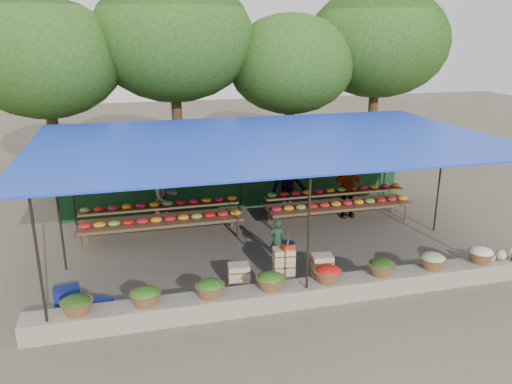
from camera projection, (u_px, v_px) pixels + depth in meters
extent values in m
plane|color=brown|center=(267.00, 248.00, 12.63)|extent=(60.00, 60.00, 0.00)
cube|color=gray|center=(304.00, 293.00, 10.03)|extent=(10.60, 0.55, 0.40)
cylinder|color=black|center=(40.00, 269.00, 8.38)|extent=(0.05, 0.05, 2.80)
cylinder|color=black|center=(308.00, 241.00, 9.53)|extent=(0.05, 0.05, 2.80)
cylinder|color=black|center=(59.00, 212.00, 11.06)|extent=(0.05, 0.05, 2.80)
cylinder|color=black|center=(439.00, 182.00, 13.36)|extent=(0.05, 0.05, 2.80)
cylinder|color=black|center=(71.00, 178.00, 13.74)|extent=(0.05, 0.05, 2.80)
cylinder|color=black|center=(241.00, 167.00, 14.88)|extent=(0.05, 0.05, 2.80)
cylinder|color=black|center=(386.00, 157.00, 16.03)|extent=(0.05, 0.05, 2.80)
cube|color=#1937BE|center=(267.00, 139.00, 11.79)|extent=(10.80, 6.60, 0.04)
cube|color=#1937BE|center=(295.00, 168.00, 10.00)|extent=(10.80, 2.19, 0.26)
cube|color=#1937BE|center=(248.00, 132.00, 13.69)|extent=(10.80, 2.19, 0.26)
cylinder|color=gray|center=(253.00, 158.00, 13.31)|extent=(9.60, 0.01, 0.01)
ellipsoid|color=#FFF928|center=(77.00, 180.00, 12.32)|extent=(0.23, 0.17, 0.30)
ellipsoid|color=#FFF928|center=(97.00, 178.00, 12.43)|extent=(0.23, 0.17, 0.30)
ellipsoid|color=#FFF928|center=(116.00, 177.00, 12.55)|extent=(0.23, 0.17, 0.30)
ellipsoid|color=#FFF928|center=(136.00, 176.00, 12.66)|extent=(0.23, 0.17, 0.30)
ellipsoid|color=#FFF928|center=(155.00, 175.00, 12.77)|extent=(0.23, 0.17, 0.30)
ellipsoid|color=#FFF928|center=(173.00, 173.00, 12.89)|extent=(0.23, 0.17, 0.30)
ellipsoid|color=#FFF928|center=(191.00, 172.00, 13.00)|extent=(0.23, 0.17, 0.30)
ellipsoid|color=#FFF928|center=(209.00, 171.00, 13.11)|extent=(0.23, 0.17, 0.30)
ellipsoid|color=#FFF928|center=(227.00, 170.00, 13.23)|extent=(0.23, 0.17, 0.30)
ellipsoid|color=#FFF928|center=(244.00, 169.00, 13.34)|extent=(0.23, 0.17, 0.30)
ellipsoid|color=#FFF928|center=(262.00, 167.00, 13.45)|extent=(0.23, 0.17, 0.30)
ellipsoid|color=#FFF928|center=(278.00, 166.00, 13.57)|extent=(0.23, 0.17, 0.30)
ellipsoid|color=#FFF928|center=(295.00, 165.00, 13.68)|extent=(0.23, 0.17, 0.30)
ellipsoid|color=#FFF928|center=(311.00, 164.00, 13.80)|extent=(0.23, 0.17, 0.30)
ellipsoid|color=#FFF928|center=(327.00, 163.00, 13.91)|extent=(0.23, 0.17, 0.30)
ellipsoid|color=#FFF928|center=(343.00, 162.00, 14.02)|extent=(0.23, 0.17, 0.30)
ellipsoid|color=#FFF928|center=(358.00, 161.00, 14.14)|extent=(0.23, 0.17, 0.30)
ellipsoid|color=#FFF928|center=(373.00, 160.00, 14.25)|extent=(0.23, 0.17, 0.30)
ellipsoid|color=#FFF928|center=(388.00, 159.00, 14.36)|extent=(0.23, 0.17, 0.30)
ellipsoid|color=#FFF928|center=(403.00, 158.00, 14.48)|extent=(0.23, 0.17, 0.30)
ellipsoid|color=#244813|center=(77.00, 302.00, 8.88)|extent=(0.52, 0.52, 0.23)
ellipsoid|color=#2F661B|center=(145.00, 294.00, 9.17)|extent=(0.52, 0.52, 0.23)
ellipsoid|color=#2F661B|center=(210.00, 286.00, 9.45)|extent=(0.52, 0.52, 0.23)
ellipsoid|color=#2F661B|center=(271.00, 278.00, 9.74)|extent=(0.52, 0.52, 0.23)
ellipsoid|color=red|center=(328.00, 271.00, 10.03)|extent=(0.52, 0.52, 0.23)
ellipsoid|color=#244813|center=(382.00, 265.00, 10.32)|extent=(0.52, 0.52, 0.23)
ellipsoid|color=#93BA74|center=(433.00, 259.00, 10.60)|extent=(0.52, 0.52, 0.23)
ellipsoid|color=silver|center=(481.00, 253.00, 10.89)|extent=(0.52, 0.52, 0.23)
cube|color=#18441E|center=(239.00, 169.00, 15.16)|extent=(10.60, 0.06, 2.50)
cylinder|color=#382514|center=(54.00, 138.00, 16.07)|extent=(0.36, 0.36, 3.97)
ellipsoid|color=#193A0F|center=(44.00, 58.00, 15.32)|extent=(4.77, 4.77, 3.69)
cylinder|color=#382514|center=(177.00, 123.00, 17.32)|extent=(0.36, 0.36, 4.48)
ellipsoid|color=#193A0F|center=(173.00, 38.00, 16.47)|extent=(5.39, 5.39, 4.17)
cylinder|color=#382514|center=(289.00, 130.00, 18.11)|extent=(0.36, 0.36, 3.71)
ellipsoid|color=#193A0F|center=(291.00, 64.00, 17.41)|extent=(4.47, 4.47, 3.45)
cylinder|color=#382514|center=(372.00, 116.00, 19.22)|extent=(0.36, 0.36, 4.35)
ellipsoid|color=#193A0F|center=(378.00, 42.00, 18.40)|extent=(5.24, 5.24, 4.05)
cube|color=#452B1B|center=(162.00, 221.00, 13.08)|extent=(4.20, 0.95, 0.08)
cube|color=#452B1B|center=(160.00, 207.00, 13.27)|extent=(4.20, 0.35, 0.06)
cylinder|color=#452B1B|center=(84.00, 243.00, 12.32)|extent=(0.06, 0.06, 0.50)
cylinder|color=#452B1B|center=(238.00, 228.00, 13.26)|extent=(0.06, 0.06, 0.50)
cylinder|color=#452B1B|center=(86.00, 231.00, 13.06)|extent=(0.06, 0.06, 0.50)
cylinder|color=#452B1B|center=(232.00, 218.00, 13.99)|extent=(0.06, 0.06, 0.50)
ellipsoid|color=red|center=(85.00, 226.00, 12.46)|extent=(0.31, 0.26, 0.13)
ellipsoid|color=#6EA532|center=(85.00, 210.00, 12.79)|extent=(0.26, 0.22, 0.12)
ellipsoid|color=orange|center=(100.00, 225.00, 12.54)|extent=(0.31, 0.26, 0.13)
ellipsoid|color=red|center=(99.00, 209.00, 12.88)|extent=(0.26, 0.22, 0.12)
ellipsoid|color=#6EA532|center=(114.00, 223.00, 12.63)|extent=(0.31, 0.26, 0.13)
ellipsoid|color=red|center=(113.00, 208.00, 12.96)|extent=(0.26, 0.22, 0.12)
ellipsoid|color=red|center=(128.00, 222.00, 12.71)|extent=(0.31, 0.26, 0.13)
ellipsoid|color=orange|center=(127.00, 207.00, 13.04)|extent=(0.26, 0.22, 0.12)
ellipsoid|color=red|center=(142.00, 221.00, 12.79)|extent=(0.31, 0.26, 0.13)
ellipsoid|color=red|center=(141.00, 205.00, 13.13)|extent=(0.26, 0.22, 0.12)
ellipsoid|color=orange|center=(156.00, 220.00, 12.88)|extent=(0.31, 0.26, 0.13)
ellipsoid|color=orange|center=(154.00, 204.00, 13.21)|extent=(0.26, 0.22, 0.12)
ellipsoid|color=red|center=(170.00, 218.00, 12.96)|extent=(0.31, 0.26, 0.13)
ellipsoid|color=#6EA532|center=(168.00, 203.00, 13.30)|extent=(0.26, 0.22, 0.12)
ellipsoid|color=orange|center=(183.00, 217.00, 13.05)|extent=(0.31, 0.26, 0.13)
ellipsoid|color=red|center=(181.00, 202.00, 13.38)|extent=(0.26, 0.22, 0.12)
ellipsoid|color=#6EA532|center=(197.00, 216.00, 13.13)|extent=(0.31, 0.26, 0.13)
ellipsoid|color=red|center=(194.00, 201.00, 13.46)|extent=(0.26, 0.22, 0.12)
ellipsoid|color=red|center=(210.00, 215.00, 13.21)|extent=(0.31, 0.26, 0.13)
ellipsoid|color=orange|center=(207.00, 200.00, 13.55)|extent=(0.26, 0.22, 0.12)
ellipsoid|color=red|center=(223.00, 214.00, 13.30)|extent=(0.31, 0.26, 0.13)
ellipsoid|color=red|center=(219.00, 199.00, 13.63)|extent=(0.26, 0.22, 0.12)
ellipsoid|color=orange|center=(236.00, 213.00, 13.38)|extent=(0.31, 0.26, 0.13)
ellipsoid|color=orange|center=(232.00, 198.00, 13.71)|extent=(0.26, 0.22, 0.12)
cube|color=#452B1B|center=(338.00, 205.00, 14.28)|extent=(4.20, 0.95, 0.08)
cube|color=#452B1B|center=(335.00, 193.00, 14.47)|extent=(4.20, 0.35, 0.06)
cylinder|color=#452B1B|center=(277.00, 224.00, 13.52)|extent=(0.06, 0.06, 0.50)
cylinder|color=#452B1B|center=(406.00, 212.00, 14.45)|extent=(0.06, 0.06, 0.50)
cylinder|color=#452B1B|center=(269.00, 215.00, 14.26)|extent=(0.06, 0.06, 0.50)
cylinder|color=#452B1B|center=(392.00, 203.00, 15.19)|extent=(0.06, 0.06, 0.50)
ellipsoid|color=red|center=(277.00, 209.00, 13.66)|extent=(0.31, 0.26, 0.13)
ellipsoid|color=#6EA532|center=(272.00, 195.00, 13.99)|extent=(0.26, 0.22, 0.12)
ellipsoid|color=orange|center=(289.00, 208.00, 13.74)|extent=(0.31, 0.26, 0.13)
ellipsoid|color=red|center=(284.00, 194.00, 14.07)|extent=(0.26, 0.22, 0.12)
ellipsoid|color=#6EA532|center=(301.00, 207.00, 13.82)|extent=(0.31, 0.26, 0.13)
ellipsoid|color=red|center=(296.00, 193.00, 14.16)|extent=(0.26, 0.22, 0.12)
ellipsoid|color=red|center=(313.00, 206.00, 13.91)|extent=(0.31, 0.26, 0.13)
ellipsoid|color=orange|center=(307.00, 192.00, 14.24)|extent=(0.26, 0.22, 0.12)
ellipsoid|color=red|center=(324.00, 205.00, 13.99)|extent=(0.31, 0.26, 0.13)
ellipsoid|color=red|center=(319.00, 191.00, 14.32)|extent=(0.26, 0.22, 0.12)
ellipsoid|color=orange|center=(336.00, 204.00, 14.08)|extent=(0.31, 0.26, 0.13)
ellipsoid|color=orange|center=(330.00, 190.00, 14.41)|extent=(0.26, 0.22, 0.12)
ellipsoid|color=red|center=(347.00, 203.00, 14.16)|extent=(0.31, 0.26, 0.13)
ellipsoid|color=#6EA532|center=(341.00, 189.00, 14.49)|extent=(0.26, 0.22, 0.12)
ellipsoid|color=orange|center=(359.00, 202.00, 14.24)|extent=(0.31, 0.26, 0.13)
ellipsoid|color=red|center=(352.00, 188.00, 14.58)|extent=(0.26, 0.22, 0.12)
ellipsoid|color=#6EA532|center=(370.00, 201.00, 14.33)|extent=(0.31, 0.26, 0.13)
ellipsoid|color=red|center=(363.00, 188.00, 14.66)|extent=(0.26, 0.22, 0.12)
ellipsoid|color=red|center=(381.00, 200.00, 14.41)|extent=(0.31, 0.26, 0.13)
ellipsoid|color=orange|center=(374.00, 187.00, 14.74)|extent=(0.26, 0.22, 0.12)
ellipsoid|color=red|center=(392.00, 199.00, 14.49)|extent=(0.31, 0.26, 0.13)
ellipsoid|color=red|center=(385.00, 186.00, 14.83)|extent=(0.26, 0.22, 0.12)
ellipsoid|color=orange|center=(402.00, 198.00, 14.58)|extent=(0.31, 0.26, 0.13)
ellipsoid|color=orange|center=(395.00, 185.00, 14.91)|extent=(0.26, 0.22, 0.12)
cube|color=tan|center=(239.00, 281.00, 10.68)|extent=(0.48, 0.39, 0.25)
cube|color=tan|center=(239.00, 270.00, 10.61)|extent=(0.48, 0.39, 0.25)
cube|color=tan|center=(284.00, 276.00, 10.92)|extent=(0.48, 0.39, 0.25)
cube|color=tan|center=(284.00, 265.00, 10.84)|extent=(0.48, 0.39, 0.25)
cube|color=tan|center=(284.00, 254.00, 10.77)|extent=(0.48, 0.39, 0.25)
cube|color=tan|center=(322.00, 271.00, 11.14)|extent=(0.48, 0.39, 0.25)
cube|color=tan|center=(322.00, 260.00, 11.06)|extent=(0.48, 0.39, 0.25)
cube|color=red|center=(288.00, 246.00, 10.73)|extent=(0.27, 0.24, 0.11)
cylinder|color=gray|center=(288.00, 243.00, 10.71)|extent=(0.29, 0.29, 0.03)
cylinder|color=gray|center=(288.00, 239.00, 10.69)|extent=(0.03, 0.03, 0.20)
imported|color=#1C3E27|center=(277.00, 240.00, 11.80)|extent=(0.39, 0.26, 1.04)
imported|color=slate|center=(165.00, 197.00, 14.05)|extent=(0.94, 0.86, 1.57)
imported|color=slate|center=(288.00, 185.00, 14.75)|extent=(1.28, 0.87, 1.83)
imported|color=slate|center=(347.00, 189.00, 14.58)|extent=(1.02, 0.48, 1.70)
cube|color=navy|center=(98.00, 308.00, 9.56)|extent=(0.61, 0.53, 0.31)
cube|color=navy|center=(67.00, 295.00, 10.05)|extent=(0.56, 0.44, 0.31)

